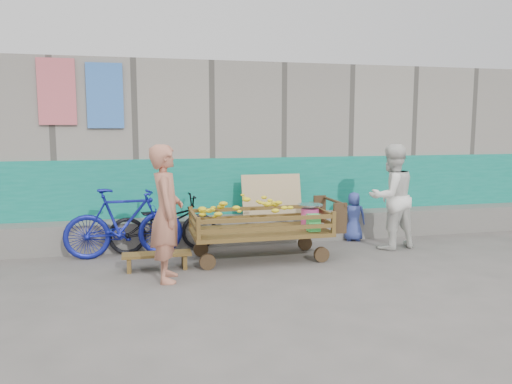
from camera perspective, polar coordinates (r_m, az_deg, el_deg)
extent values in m
plane|color=#56534E|center=(6.23, 4.60, -10.50)|extent=(80.00, 80.00, 0.00)
cube|color=gray|center=(9.92, -2.74, 5.02)|extent=(12.00, 3.00, 3.00)
cube|color=#0C7D66|center=(8.51, -0.78, -0.78)|extent=(12.00, 0.03, 1.40)
cube|color=slate|center=(8.37, -0.42, -4.23)|extent=(12.00, 0.50, 0.45)
cube|color=tan|center=(8.22, 1.82, -0.38)|extent=(1.00, 0.19, 0.68)
cube|color=#D9606B|center=(8.28, -21.82, 10.60)|extent=(0.55, 0.03, 1.00)
cube|color=#3F79D3|center=(8.21, -16.89, 10.49)|extent=(0.55, 0.03, 1.00)
cube|color=brown|center=(7.26, 0.45, -4.55)|extent=(1.97, 0.98, 0.05)
cylinder|color=#382816|center=(6.83, -5.55, -7.94)|extent=(0.22, 0.07, 0.22)
cube|color=brown|center=(6.61, -6.61, -4.20)|extent=(0.05, 0.05, 0.31)
cylinder|color=#382816|center=(7.53, -6.33, -6.51)|extent=(0.22, 0.07, 0.22)
cube|color=brown|center=(7.51, -7.47, -2.81)|extent=(0.05, 0.05, 0.31)
cylinder|color=#382816|center=(7.24, 7.50, -7.10)|extent=(0.22, 0.07, 0.22)
cube|color=brown|center=(7.09, 8.84, -3.45)|extent=(0.05, 0.05, 0.31)
cylinder|color=#382816|center=(7.89, 5.61, -5.84)|extent=(0.22, 0.07, 0.22)
cube|color=brown|center=(7.93, 6.32, -2.24)|extent=(0.05, 0.05, 0.31)
cube|color=brown|center=(6.80, 1.39, -4.20)|extent=(1.90, 0.04, 0.05)
cube|color=brown|center=(6.77, 1.39, -3.12)|extent=(1.90, 0.04, 0.05)
cube|color=brown|center=(7.67, -0.38, -2.86)|extent=(1.90, 0.04, 0.05)
cube|color=brown|center=(7.65, -0.38, -1.89)|extent=(1.90, 0.04, 0.05)
cube|color=brown|center=(7.07, -7.06, -3.81)|extent=(0.04, 0.92, 0.05)
cube|color=brown|center=(7.04, -7.08, -2.76)|extent=(0.04, 0.92, 0.05)
cube|color=brown|center=(7.52, 7.50, -3.14)|extent=(0.04, 0.92, 0.05)
cube|color=brown|center=(7.49, 7.52, -2.15)|extent=(0.04, 0.92, 0.05)
cylinder|color=#382816|center=(7.54, 8.93, -1.02)|extent=(0.04, 0.87, 0.04)
cube|color=#382816|center=(7.91, 7.28, -1.96)|extent=(0.20, 0.04, 0.44)
cube|color=#382816|center=(7.18, 9.57, -2.97)|extent=(0.20, 0.04, 0.44)
ellipsoid|color=yellow|center=(7.18, -0.40, -2.50)|extent=(1.42, 0.76, 0.48)
cylinder|color=#F54DA8|center=(7.45, 6.17, -2.96)|extent=(0.26, 0.26, 0.28)
cylinder|color=silver|center=(7.42, 6.19, -1.80)|extent=(0.03, 0.03, 0.07)
cylinder|color=silver|center=(7.41, 6.19, -1.47)|extent=(0.37, 0.37, 0.02)
cube|color=#40E362|center=(7.15, 6.59, -3.50)|extent=(0.17, 0.13, 0.24)
cube|color=brown|center=(6.91, -11.27, -6.99)|extent=(0.92, 0.28, 0.04)
cube|color=brown|center=(6.94, -14.30, -8.04)|extent=(0.06, 0.26, 0.18)
cube|color=brown|center=(6.97, -8.19, -7.83)|extent=(0.06, 0.26, 0.18)
imported|color=#B97158|center=(6.29, -10.19, -2.41)|extent=(0.45, 0.65, 1.71)
imported|color=white|center=(8.13, 15.21, -0.53)|extent=(0.91, 0.77, 1.65)
imported|color=#36479A|center=(8.60, 11.10, -2.76)|extent=(0.46, 0.35, 0.83)
imported|color=black|center=(7.83, -10.51, -3.57)|extent=(1.71, 0.71, 0.88)
imported|color=navy|center=(7.61, -14.83, -3.42)|extent=(1.75, 0.60, 1.03)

